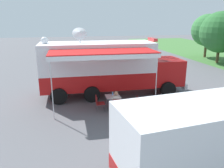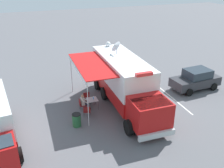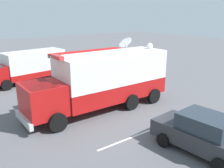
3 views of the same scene
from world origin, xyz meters
The scene contains 11 objects.
ground_plane centered at (0.00, 0.00, 0.00)m, with size 100.00×100.00×0.00m, color #5B5B60.
lot_stripe centered at (-3.96, 1.52, 0.00)m, with size 0.12×4.80×0.01m, color silver.
command_truck centered at (0.05, 0.75, 1.94)m, with size 4.96×9.53×4.53m.
folding_table centered at (2.53, 0.47, 0.67)m, with size 0.81×0.81×0.73m.
water_bottle centered at (2.41, 0.48, 0.83)m, with size 0.07×0.07×0.22m.
folding_chair_at_table centered at (3.33, 0.49, 0.51)m, with size 0.49×0.49×0.87m.
folding_chair_beside_table centered at (2.69, -0.38, 0.51)m, with size 0.49×0.49×0.87m.
folding_chair_spare_by_truck centered at (3.21, 1.55, 0.51)m, with size 0.60×0.60×0.87m.
seated_responder centered at (3.14, 0.49, 0.65)m, with size 0.67×0.56×1.25m.
trash_bin centered at (4.14, 2.39, 0.46)m, with size 0.57×0.57×0.91m.
car_behind_truck centered at (-6.72, 0.33, 0.88)m, with size 4.30×2.22×1.76m.
Camera 2 is at (6.85, 16.36, 9.46)m, focal length 40.51 mm.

